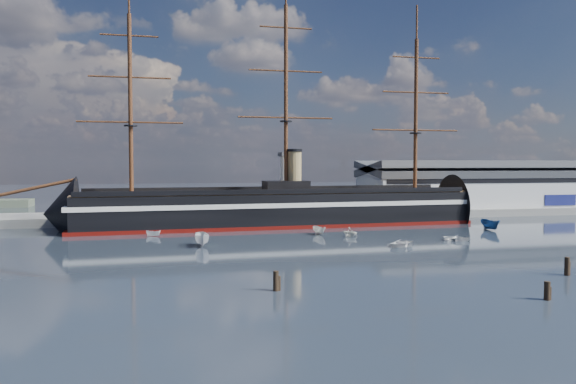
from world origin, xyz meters
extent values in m
plane|color=#1A232E|center=(0.00, 40.00, 0.00)|extent=(600.00, 600.00, 0.00)
cube|color=slate|center=(10.00, 76.00, 0.00)|extent=(180.00, 18.00, 2.00)
cube|color=#B7BABC|center=(58.00, 80.00, 7.00)|extent=(62.00, 20.00, 10.00)
cube|color=#3F4247|center=(58.00, 80.00, 12.60)|extent=(63.00, 21.00, 2.00)
cube|color=silver|center=(3.00, 73.00, 9.00)|extent=(4.00, 4.00, 14.00)
cube|color=#3F4247|center=(3.00, 73.00, 16.50)|extent=(5.00, 5.00, 1.00)
cube|color=black|center=(-2.96, 60.00, 4.00)|extent=(88.52, 19.17, 7.00)
cube|color=silver|center=(-2.96, 60.00, 5.20)|extent=(90.53, 19.48, 1.00)
cube|color=#530A06|center=(-2.96, 60.00, 0.35)|extent=(90.53, 19.44, 0.90)
cone|color=black|center=(-49.46, 60.00, 3.70)|extent=(14.56, 16.18, 15.68)
cone|color=black|center=(43.54, 60.00, 3.70)|extent=(11.56, 16.07, 15.68)
cube|color=brown|center=(-2.96, 60.00, 7.60)|extent=(88.47, 17.89, 0.40)
cube|color=black|center=(-0.96, 60.00, 9.00)|extent=(10.21, 6.36, 2.50)
cylinder|color=#998353|center=(1.04, 60.00, 12.50)|extent=(3.20, 3.20, 9.00)
cylinder|color=#381E0F|center=(-54.96, 60.00, 9.00)|extent=(17.77, 1.34, 4.43)
cylinder|color=#381E0F|center=(-34.96, 60.00, 26.80)|extent=(0.90, 0.90, 38.00)
cylinder|color=#381E0F|center=(-0.96, 60.00, 28.80)|extent=(0.90, 0.90, 42.00)
cylinder|color=#381E0F|center=(31.04, 60.00, 25.80)|extent=(0.90, 0.90, 36.00)
imported|color=silver|center=(-22.24, 31.71, 0.00)|extent=(7.41, 2.80, 2.95)
imported|color=white|center=(11.33, 23.82, 0.00)|extent=(2.81, 3.61, 1.57)
imported|color=silver|center=(1.80, 42.36, 0.00)|extent=(5.51, 2.61, 2.12)
imported|color=silver|center=(6.79, 38.19, 0.00)|extent=(6.05, 4.78, 2.04)
imported|color=white|center=(23.89, 27.95, 0.00)|extent=(2.76, 3.16, 1.41)
imported|color=navy|center=(39.62, 41.51, 0.00)|extent=(7.24, 2.84, 2.87)
imported|color=white|center=(-30.46, 47.09, 0.00)|extent=(3.11, 3.91, 1.50)
cylinder|color=black|center=(-16.95, -3.98, 0.00)|extent=(0.64, 0.64, 2.94)
cylinder|color=black|center=(9.65, -14.57, 0.00)|extent=(0.64, 0.64, 2.66)
cylinder|color=black|center=(20.86, -3.99, 0.00)|extent=(0.64, 0.64, 3.04)
camera|label=1|loc=(-29.85, -64.54, 14.22)|focal=35.00mm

